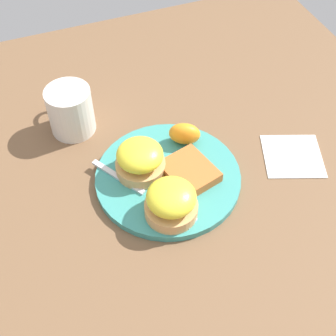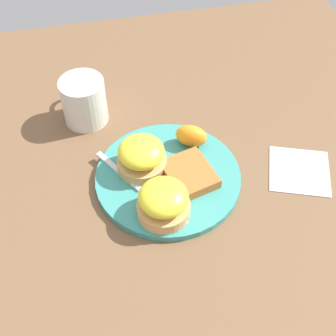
% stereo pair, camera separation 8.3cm
% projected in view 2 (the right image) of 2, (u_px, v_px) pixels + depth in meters
% --- Properties ---
extents(ground_plane, '(1.10, 1.10, 0.00)m').
position_uv_depth(ground_plane, '(168.00, 180.00, 0.86)').
color(ground_plane, brown).
extents(plate, '(0.27, 0.27, 0.01)m').
position_uv_depth(plate, '(168.00, 178.00, 0.85)').
color(plate, teal).
rests_on(plate, ground_plane).
extents(sandwich_benedict_left, '(0.09, 0.09, 0.06)m').
position_uv_depth(sandwich_benedict_left, '(142.00, 156.00, 0.84)').
color(sandwich_benedict_left, tan).
rests_on(sandwich_benedict_left, plate).
extents(sandwich_benedict_right, '(0.09, 0.09, 0.06)m').
position_uv_depth(sandwich_benedict_right, '(163.00, 202.00, 0.77)').
color(sandwich_benedict_right, tan).
rests_on(sandwich_benedict_right, plate).
extents(hashbrown_patty, '(0.11, 0.10, 0.02)m').
position_uv_depth(hashbrown_patty, '(189.00, 174.00, 0.84)').
color(hashbrown_patty, '#B9612B').
rests_on(hashbrown_patty, plate).
extents(orange_wedge, '(0.06, 0.07, 0.04)m').
position_uv_depth(orange_wedge, '(191.00, 136.00, 0.88)').
color(orange_wedge, orange).
rests_on(orange_wedge, plate).
extents(fork, '(0.20, 0.13, 0.00)m').
position_uv_depth(fork, '(144.00, 193.00, 0.82)').
color(fork, silver).
rests_on(fork, plate).
extents(cup, '(0.12, 0.09, 0.10)m').
position_uv_depth(cup, '(84.00, 101.00, 0.93)').
color(cup, silver).
rests_on(cup, ground_plane).
extents(napkin, '(0.14, 0.14, 0.00)m').
position_uv_depth(napkin, '(299.00, 171.00, 0.87)').
color(napkin, white).
rests_on(napkin, ground_plane).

